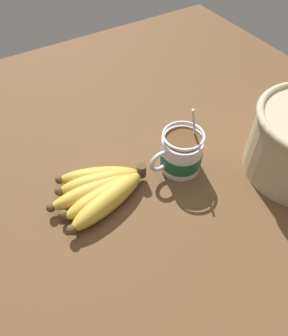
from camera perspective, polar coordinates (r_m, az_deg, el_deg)
name	(u,v)px	position (r cm, az deg, el deg)	size (l,w,h in cm)	color
table	(145,188)	(72.38, 0.10, -3.42)	(134.63, 134.63, 3.13)	brown
coffee_mug	(181,154)	(71.50, 6.49, 2.52)	(12.90, 9.18, 15.62)	silver
banana_bunch	(101,189)	(67.95, -7.42, -3.72)	(22.22, 16.69, 4.51)	#4C381E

